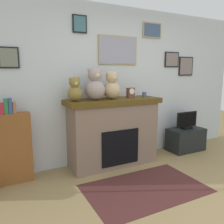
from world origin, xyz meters
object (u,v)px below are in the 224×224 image
Objects in this scene: bookshelf at (13,146)px; teddy_bear_cream at (75,90)px; teddy_bear_tan at (95,85)px; fireplace at (113,132)px; candle_jar at (144,95)px; teddy_bear_grey at (112,86)px; tv_stand at (186,139)px; mantel_clock at (131,93)px; television at (187,121)px.

teddy_bear_cream is at bearing -4.72° from bookshelf.
teddy_bear_tan is at bearing -3.47° from bookshelf.
fireplace is 18.61× the size of candle_jar.
teddy_bear_grey reaches higher than fireplace.
candle_jar is 0.19× the size of teddy_bear_grey.
teddy_bear_cream is (-1.23, -0.00, 0.12)m from candle_jar.
candle_jar is 0.17× the size of teddy_bear_tan.
teddy_bear_grey is at bearing 179.02° from tv_stand.
candle_jar is (2.11, -0.07, 0.61)m from bookshelf.
fireplace is at bearing 176.53° from mantel_clock.
teddy_bear_grey reaches higher than tv_stand.
television is at bearing -1.71° from fireplace.
mantel_clock is at bearing -0.06° from teddy_bear_cream.
teddy_bear_cream is at bearing -178.37° from fireplace.
fireplace is 3.23× the size of television.
fireplace is 0.75m from teddy_bear_grey.
teddy_bear_tan reaches higher than teddy_bear_grey.
teddy_bear_grey is at bearing -149.51° from fireplace.
candle_jar is 0.24× the size of teddy_bear_cream.
tv_stand is 2.01× the size of teddy_bear_cream.
bookshelf is 1.44m from teddy_bear_tan.
bookshelf reaches higher than tv_stand.
teddy_bear_tan is at bearing 179.13° from television.
tv_stand is 1.42× the size of teddy_bear_tan.
fireplace is 1.31× the size of bookshelf.
tv_stand is 1.36m from candle_jar.
television is 5.76× the size of candle_jar.
teddy_bear_grey reaches higher than mantel_clock.
teddy_bear_tan is at bearing -179.96° from candle_jar.
mantel_clock is 0.48× the size of teddy_bear_cream.
teddy_bear_tan reaches higher than fireplace.
teddy_bear_cream is at bearing 179.97° from teddy_bear_tan.
candle_jar is at bearing -1.72° from fireplace.
tv_stand is 4.22× the size of mantel_clock.
teddy_bear_tan is (-1.90, 0.03, 0.74)m from television.
tv_stand is 2.45m from teddy_bear_cream.
candle_jar is 0.50× the size of mantel_clock.
fireplace is at bearing 178.28° from candle_jar.
mantel_clock is at bearing 178.73° from television.
fireplace is 3.51× the size of teddy_bear_grey.
candle_jar is at bearing 0.02° from teddy_bear_cream.
mantel_clock is 0.96m from teddy_bear_cream.
teddy_bear_cream is (-0.64, -0.02, 0.70)m from fireplace.
fireplace is 3.11× the size of teddy_bear_tan.
candle_jar is (-0.99, 0.03, 0.55)m from television.
television is at bearing -0.75° from teddy_bear_cream.
tv_stand is at bearing -1.66° from fireplace.
teddy_bear_cream reaches higher than tv_stand.
teddy_bear_tan is (0.32, -0.00, 0.07)m from teddy_bear_cream.
television is 1.13m from candle_jar.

